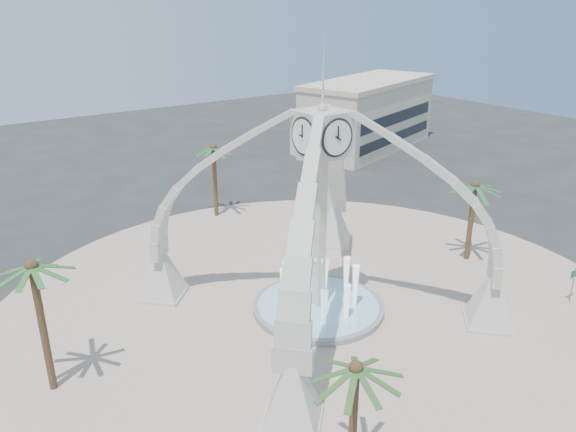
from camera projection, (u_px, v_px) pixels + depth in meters
ground at (318, 310)px, 34.46m from camera, size 140.00×140.00×0.00m
plaza at (318, 310)px, 34.45m from camera, size 40.00×40.00×0.06m
clock_tower at (320, 212)px, 32.10m from camera, size 17.94×17.94×16.30m
fountain at (318, 306)px, 34.35m from camera, size 8.00×8.00×3.62m
building_ne at (368, 114)px, 70.36m from camera, size 21.87×14.17×8.60m
palm_east at (475, 186)px, 39.17m from camera, size 4.12×4.12×6.50m
palm_west at (32, 268)px, 25.16m from camera, size 4.21×4.21×7.43m
palm_north at (213, 149)px, 47.21m from camera, size 4.89×4.89×6.91m
palm_south at (356, 370)px, 20.59m from camera, size 4.64×4.64×5.91m
street_sign at (574, 278)px, 34.73m from camera, size 0.90×0.11×2.44m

